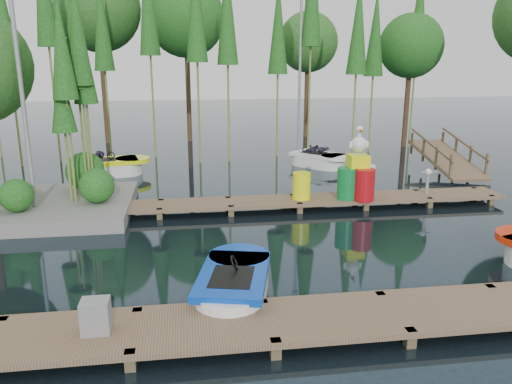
{
  "coord_description": "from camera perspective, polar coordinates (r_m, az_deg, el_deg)",
  "views": [
    {
      "loc": [
        -1.23,
        -11.7,
        4.39
      ],
      "look_at": [
        0.5,
        0.5,
        1.1
      ],
      "focal_mm": 35.0,
      "sensor_mm": 36.0,
      "label": 1
    }
  ],
  "objects": [
    {
      "name": "ground_plane",
      "position": [
        12.55,
        -1.95,
        -5.52
      ],
      "size": [
        90.0,
        90.0,
        0.0
      ],
      "primitive_type": "plane",
      "color": "#1B2A33"
    },
    {
      "name": "near_dock",
      "position": [
        8.4,
        1.47,
        -14.7
      ],
      "size": [
        18.0,
        1.5,
        0.5
      ],
      "color": "brown",
      "rests_on": "ground"
    },
    {
      "name": "far_dock",
      "position": [
        14.96,
        0.82,
        -1.19
      ],
      "size": [
        15.0,
        1.2,
        0.5
      ],
      "color": "brown",
      "rests_on": "ground"
    },
    {
      "name": "island",
      "position": [
        15.87,
        -27.04,
        8.99
      ],
      "size": [
        6.2,
        4.2,
        6.75
      ],
      "color": "slate",
      "rests_on": "ground"
    },
    {
      "name": "tree_screen",
      "position": [
        22.37,
        -10.72,
        19.14
      ],
      "size": [
        34.42,
        18.53,
        10.31
      ],
      "color": "#452F1D",
      "rests_on": "ground"
    },
    {
      "name": "lamp_island",
      "position": [
        14.82,
        -25.52,
        13.05
      ],
      "size": [
        0.3,
        0.3,
        7.25
      ],
      "color": "gray",
      "rests_on": "ground"
    },
    {
      "name": "lamp_rear",
      "position": [
        23.29,
        5.06,
        14.58
      ],
      "size": [
        0.3,
        0.3,
        7.25
      ],
      "color": "gray",
      "rests_on": "ground"
    },
    {
      "name": "ramp",
      "position": [
        21.22,
        20.94,
        3.64
      ],
      "size": [
        1.5,
        3.94,
        1.49
      ],
      "color": "brown",
      "rests_on": "ground"
    },
    {
      "name": "boat_blue",
      "position": [
        9.53,
        -2.55,
        -10.71
      ],
      "size": [
        1.82,
        2.94,
        0.92
      ],
      "rotation": [
        0.0,
        0.0,
        -0.23
      ],
      "color": "white",
      "rests_on": "ground"
    },
    {
      "name": "boat_yellow_far",
      "position": [
        20.26,
        -16.48,
        2.73
      ],
      "size": [
        3.18,
        1.91,
        1.49
      ],
      "rotation": [
        0.0,
        0.0,
        -0.15
      ],
      "color": "white",
      "rests_on": "ground"
    },
    {
      "name": "boat_white_far",
      "position": [
        21.17,
        7.17,
        3.67
      ],
      "size": [
        2.72,
        2.85,
        1.29
      ],
      "rotation": [
        0.0,
        0.0,
        -0.15
      ],
      "color": "white",
      "rests_on": "ground"
    },
    {
      "name": "utility_cabinet",
      "position": [
        8.28,
        -17.84,
        -13.35
      ],
      "size": [
        0.43,
        0.37,
        0.53
      ],
      "primitive_type": "cube",
      "color": "gray",
      "rests_on": "near_dock"
    },
    {
      "name": "yellow_barrel",
      "position": [
        15.06,
        5.23,
        0.72
      ],
      "size": [
        0.54,
        0.54,
        0.81
      ],
      "primitive_type": "cylinder",
      "color": "#F5FF0D",
      "rests_on": "far_dock"
    },
    {
      "name": "drum_cluster",
      "position": [
        15.34,
        11.65,
        1.66
      ],
      "size": [
        1.27,
        1.17,
        2.19
      ],
      "color": "#0C7430",
      "rests_on": "far_dock"
    },
    {
      "name": "seagull_post",
      "position": [
        16.41,
        19.05,
        1.64
      ],
      "size": [
        0.5,
        0.27,
        0.81
      ],
      "color": "gray",
      "rests_on": "far_dock"
    }
  ]
}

